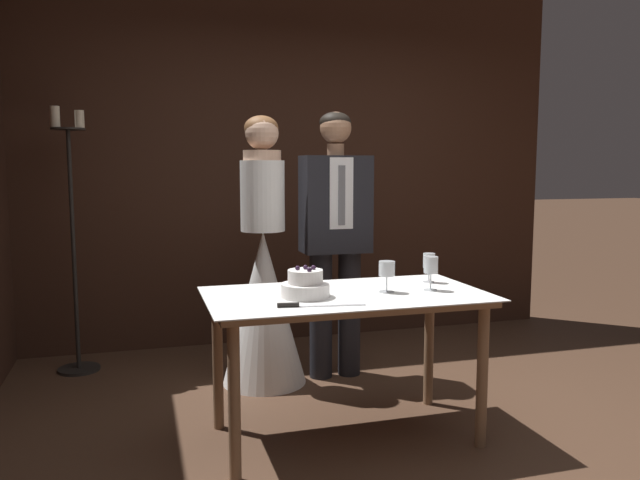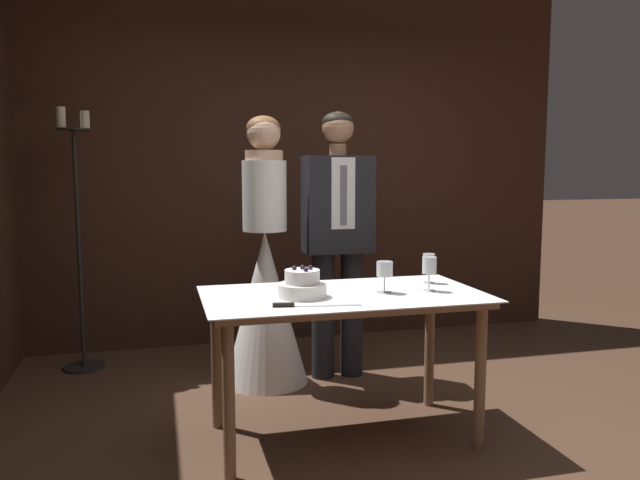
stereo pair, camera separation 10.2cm
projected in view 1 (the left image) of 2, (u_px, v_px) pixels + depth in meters
ground_plane at (403, 451)px, 3.08m from camera, size 40.00×40.00×0.00m
wall_back at (294, 163)px, 5.02m from camera, size 4.44×0.12×2.85m
cake_table at (346, 311)px, 3.17m from camera, size 1.42×0.77×0.76m
tiered_cake at (305, 285)px, 3.06m from camera, size 0.24×0.24×0.16m
cake_knife at (304, 305)px, 2.85m from camera, size 0.41×0.08×0.02m
wine_glass_near at (431, 266)px, 3.22m from camera, size 0.07×0.07×0.18m
wine_glass_middle at (429, 262)px, 3.44m from camera, size 0.07×0.07×0.16m
wine_glass_far at (387, 270)px, 3.17m from camera, size 0.08×0.08×0.16m
bride at (263, 287)px, 4.00m from camera, size 0.54×0.54×1.72m
groom at (335, 230)px, 4.09m from camera, size 0.44×0.25×1.75m
candle_stand at (73, 251)px, 4.20m from camera, size 0.28×0.28×1.79m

